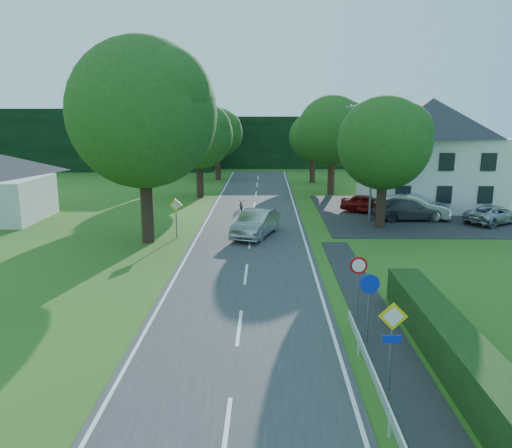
{
  "coord_description": "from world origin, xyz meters",
  "views": [
    {
      "loc": [
        0.92,
        -4.41,
        7.45
      ],
      "look_at": [
        0.45,
        19.13,
        2.2
      ],
      "focal_mm": 35.0,
      "sensor_mm": 36.0,
      "label": 1
    }
  ],
  "objects_px": {
    "parked_car_grey": "(409,209)",
    "parked_car_silver_a": "(413,206)",
    "moving_car": "(256,223)",
    "parked_car_red": "(368,204)",
    "streetlight": "(370,158)",
    "motorcycle": "(241,205)",
    "parked_car_silver_b": "(494,214)",
    "parasol": "(400,198)"
  },
  "relations": [
    {
      "from": "parked_car_grey",
      "to": "parked_car_silver_a",
      "type": "bearing_deg",
      "value": -43.15
    },
    {
      "from": "moving_car",
      "to": "parked_car_red",
      "type": "height_order",
      "value": "moving_car"
    },
    {
      "from": "parked_car_red",
      "to": "streetlight",
      "type": "bearing_deg",
      "value": -165.52
    },
    {
      "from": "streetlight",
      "to": "motorcycle",
      "type": "height_order",
      "value": "streetlight"
    },
    {
      "from": "parked_car_silver_b",
      "to": "parasol",
      "type": "height_order",
      "value": "parasol"
    },
    {
      "from": "moving_car",
      "to": "parked_car_grey",
      "type": "distance_m",
      "value": 11.9
    },
    {
      "from": "streetlight",
      "to": "moving_car",
      "type": "xyz_separation_m",
      "value": [
        -7.73,
        -4.55,
        -3.62
      ]
    },
    {
      "from": "motorcycle",
      "to": "parasol",
      "type": "distance_m",
      "value": 12.25
    },
    {
      "from": "moving_car",
      "to": "streetlight",
      "type": "bearing_deg",
      "value": 48.8
    },
    {
      "from": "parasol",
      "to": "motorcycle",
      "type": "bearing_deg",
      "value": 179.64
    },
    {
      "from": "streetlight",
      "to": "parasol",
      "type": "distance_m",
      "value": 5.86
    },
    {
      "from": "parked_car_grey",
      "to": "streetlight",
      "type": "bearing_deg",
      "value": 98.41
    },
    {
      "from": "streetlight",
      "to": "parked_car_red",
      "type": "relative_size",
      "value": 1.99
    },
    {
      "from": "parked_car_red",
      "to": "parked_car_silver_a",
      "type": "distance_m",
      "value": 3.48
    },
    {
      "from": "streetlight",
      "to": "parked_car_silver_a",
      "type": "distance_m",
      "value": 5.06
    },
    {
      "from": "streetlight",
      "to": "parked_car_silver_a",
      "type": "bearing_deg",
      "value": 16.17
    },
    {
      "from": "parasol",
      "to": "moving_car",
      "type": "bearing_deg",
      "value": -143.35
    },
    {
      "from": "parked_car_grey",
      "to": "moving_car",
      "type": "bearing_deg",
      "value": 113.72
    },
    {
      "from": "parked_car_silver_b",
      "to": "motorcycle",
      "type": "bearing_deg",
      "value": 43.41
    },
    {
      "from": "streetlight",
      "to": "moving_car",
      "type": "relative_size",
      "value": 1.64
    },
    {
      "from": "streetlight",
      "to": "parked_car_red",
      "type": "height_order",
      "value": "streetlight"
    },
    {
      "from": "parasol",
      "to": "streetlight",
      "type": "bearing_deg",
      "value": -131.76
    },
    {
      "from": "parked_car_red",
      "to": "parked_car_grey",
      "type": "relative_size",
      "value": 0.78
    },
    {
      "from": "moving_car",
      "to": "parked_car_silver_b",
      "type": "relative_size",
      "value": 1.08
    },
    {
      "from": "moving_car",
      "to": "parasol",
      "type": "relative_size",
      "value": 2.11
    },
    {
      "from": "motorcycle",
      "to": "parked_car_red",
      "type": "distance_m",
      "value": 9.67
    },
    {
      "from": "parked_car_silver_a",
      "to": "parked_car_grey",
      "type": "bearing_deg",
      "value": 157.58
    },
    {
      "from": "motorcycle",
      "to": "parked_car_silver_a",
      "type": "bearing_deg",
      "value": -18.73
    },
    {
      "from": "moving_car",
      "to": "parked_car_red",
      "type": "xyz_separation_m",
      "value": [
        8.33,
        7.55,
        -0.12
      ]
    },
    {
      "from": "streetlight",
      "to": "parked_car_red",
      "type": "distance_m",
      "value": 4.83
    },
    {
      "from": "parked_car_silver_b",
      "to": "parasol",
      "type": "xyz_separation_m",
      "value": [
        -5.34,
        4.16,
        0.41
      ]
    },
    {
      "from": "parked_car_silver_a",
      "to": "parasol",
      "type": "bearing_deg",
      "value": 24.91
    },
    {
      "from": "motorcycle",
      "to": "parked_car_red",
      "type": "relative_size",
      "value": 0.42
    },
    {
      "from": "streetlight",
      "to": "motorcycle",
      "type": "xyz_separation_m",
      "value": [
        -9.04,
        3.65,
        -3.98
      ]
    },
    {
      "from": "motorcycle",
      "to": "parked_car_red",
      "type": "xyz_separation_m",
      "value": [
        9.65,
        -0.65,
        0.24
      ]
    },
    {
      "from": "parked_car_red",
      "to": "parked_car_silver_b",
      "type": "relative_size",
      "value": 0.89
    },
    {
      "from": "parked_car_silver_a",
      "to": "parked_car_red",
      "type": "bearing_deg",
      "value": 74.08
    },
    {
      "from": "parasol",
      "to": "parked_car_red",
      "type": "bearing_deg",
      "value": -167.51
    },
    {
      "from": "moving_car",
      "to": "parked_car_grey",
      "type": "relative_size",
      "value": 0.95
    },
    {
      "from": "parked_car_silver_a",
      "to": "parked_car_grey",
      "type": "relative_size",
      "value": 1.01
    },
    {
      "from": "moving_car",
      "to": "parked_car_grey",
      "type": "height_order",
      "value": "moving_car"
    },
    {
      "from": "parked_car_silver_b",
      "to": "parked_car_grey",
      "type": "bearing_deg",
      "value": 45.45
    }
  ]
}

